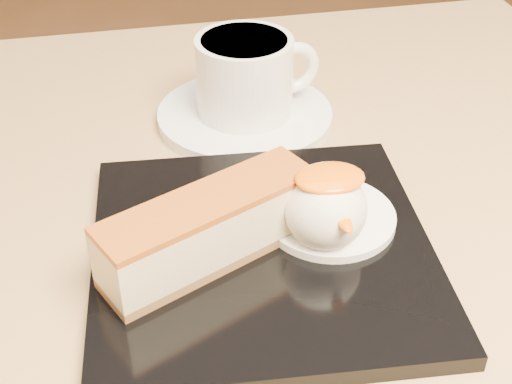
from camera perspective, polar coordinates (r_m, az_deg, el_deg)
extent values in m
cube|color=olive|center=(0.48, -1.96, -7.85)|extent=(0.80, 0.80, 0.04)
cube|color=black|center=(0.47, 0.51, -4.75)|extent=(0.24, 0.24, 0.01)
cube|color=brown|center=(0.46, -3.65, -4.86)|extent=(0.15, 0.10, 0.01)
cube|color=beige|center=(0.44, -3.75, -2.81)|extent=(0.15, 0.10, 0.04)
cube|color=#81370E|center=(0.43, -3.86, -0.75)|extent=(0.15, 0.10, 0.00)
cylinder|color=white|center=(0.49, 5.89, -1.98)|extent=(0.09, 0.09, 0.01)
sphere|color=white|center=(0.46, 5.59, -1.37)|extent=(0.05, 0.05, 0.05)
ellipsoid|color=#FF6B08|center=(0.44, 5.93, 1.12)|extent=(0.04, 0.03, 0.01)
ellipsoid|color=green|center=(0.49, 1.91, -0.66)|extent=(0.02, 0.01, 0.00)
ellipsoid|color=green|center=(0.50, 2.93, -0.07)|extent=(0.02, 0.02, 0.00)
ellipsoid|color=green|center=(0.50, 0.71, -0.20)|extent=(0.01, 0.02, 0.00)
cylinder|color=white|center=(0.62, -0.90, 6.12)|extent=(0.15, 0.15, 0.01)
cylinder|color=white|center=(0.60, -0.93, 9.24)|extent=(0.08, 0.08, 0.07)
cylinder|color=black|center=(0.59, -0.96, 11.93)|extent=(0.07, 0.07, 0.00)
torus|color=white|center=(0.61, 3.03, 9.90)|extent=(0.05, 0.02, 0.05)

